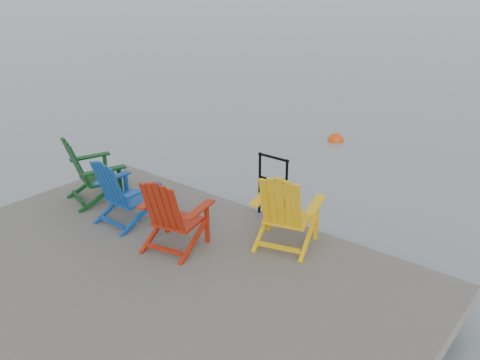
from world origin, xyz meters
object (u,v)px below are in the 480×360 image
Objects in this scene: chair_red at (172,213)px; buoy_a at (336,141)px; chair_blue at (121,191)px; handrail at (273,181)px; chair_green at (90,169)px; chair_yellow at (285,209)px.

chair_red is 2.60× the size of buoy_a.
chair_red reaches higher than chair_blue.
handrail is 1.53m from chair_red.
chair_blue is (0.92, -0.18, -0.03)m from chair_green.
handrail is 0.91× the size of chair_green.
chair_yellow reaches higher than chair_green.
buoy_a is (-0.18, 6.32, -0.97)m from chair_blue.
buoy_a is (-2.23, 5.49, -1.01)m from chair_yellow.
buoy_a is (-1.19, 6.38, -0.98)m from chair_red.
chair_green is at bearing -153.05° from handrail.
chair_yellow is (2.06, 0.83, 0.03)m from chair_blue.
chair_blue is at bearing 164.02° from chair_red.
chair_red is 0.96× the size of chair_yellow.
chair_green reaches higher than chair_red.
chair_red is at bearing 11.69° from chair_green.
chair_green is at bearing 176.12° from chair_yellow.
chair_yellow is (1.04, 0.90, 0.02)m from chair_red.
chair_yellow is 2.72× the size of buoy_a.
chair_green reaches higher than handrail.
chair_blue is at bearing -136.59° from handrail.
chair_red is at bearing -3.07° from chair_blue.
handrail is at bearing 44.03° from chair_blue.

